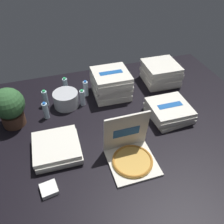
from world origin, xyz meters
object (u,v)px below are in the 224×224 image
(pizza_stack_right_near, at_px, (57,148))
(water_bottle_4, at_px, (82,98))
(pizza_stack_left_near, at_px, (111,84))
(ice_bucket, at_px, (66,99))
(potted_plant, at_px, (9,106))
(napkin_pile, at_px, (49,189))
(pizza_stack_center_near, at_px, (169,111))
(pizza_stack_left_far, at_px, (161,73))
(water_bottle_3, at_px, (65,85))
(open_pizza_box, at_px, (131,154))
(water_bottle_1, at_px, (45,98))
(water_bottle_2, at_px, (46,111))
(water_bottle_0, at_px, (86,89))

(pizza_stack_right_near, height_order, water_bottle_4, water_bottle_4)
(pizza_stack_left_near, xyz_separation_m, ice_bucket, (-0.53, -0.05, -0.06))
(potted_plant, distance_m, napkin_pile, 0.94)
(pizza_stack_right_near, bearing_deg, pizza_stack_center_near, 6.99)
(pizza_stack_right_near, height_order, pizza_stack_left_far, pizza_stack_left_far)
(water_bottle_3, bearing_deg, pizza_stack_right_near, -103.91)
(open_pizza_box, bearing_deg, pizza_stack_center_near, 35.29)
(ice_bucket, height_order, napkin_pile, ice_bucket)
(ice_bucket, bearing_deg, water_bottle_3, 82.01)
(water_bottle_1, xyz_separation_m, napkin_pile, (-0.09, -1.10, -0.07))
(water_bottle_1, distance_m, water_bottle_2, 0.22)
(open_pizza_box, distance_m, pizza_stack_left_near, 0.98)
(napkin_pile, bearing_deg, pizza_stack_left_far, 37.14)
(water_bottle_0, distance_m, water_bottle_2, 0.55)
(pizza_stack_center_near, relative_size, water_bottle_3, 2.17)
(pizza_stack_center_near, bearing_deg, pizza_stack_left_near, 129.38)
(pizza_stack_left_far, xyz_separation_m, water_bottle_2, (-1.43, -0.26, -0.04))
(pizza_stack_left_far, xyz_separation_m, potted_plant, (-1.75, -0.25, 0.09))
(open_pizza_box, height_order, pizza_stack_right_near, open_pizza_box)
(pizza_stack_left_far, height_order, ice_bucket, pizza_stack_left_far)
(pizza_stack_right_near, distance_m, water_bottle_2, 0.52)
(pizza_stack_right_near, xyz_separation_m, pizza_stack_left_far, (1.39, 0.77, 0.07))
(pizza_stack_center_near, height_order, pizza_stack_left_near, pizza_stack_left_near)
(pizza_stack_left_far, bearing_deg, ice_bucket, -174.55)
(ice_bucket, distance_m, water_bottle_1, 0.23)
(pizza_stack_left_near, distance_m, napkin_pile, 1.37)
(pizza_stack_center_near, xyz_separation_m, potted_plant, (-1.54, 0.37, 0.15))
(open_pizza_box, bearing_deg, potted_plant, 140.68)
(pizza_stack_center_near, xyz_separation_m, water_bottle_3, (-0.95, 0.77, 0.02))
(water_bottle_3, bearing_deg, napkin_pile, -104.94)
(pizza_stack_right_near, bearing_deg, water_bottle_1, 91.92)
(open_pizza_box, distance_m, pizza_stack_center_near, 0.72)
(water_bottle_3, relative_size, potted_plant, 0.48)
(pizza_stack_center_near, height_order, water_bottle_1, water_bottle_1)
(pizza_stack_left_far, height_order, napkin_pile, pizza_stack_left_far)
(pizza_stack_left_far, height_order, water_bottle_1, pizza_stack_left_far)
(open_pizza_box, bearing_deg, water_bottle_1, 121.83)
(ice_bucket, bearing_deg, pizza_stack_right_near, -106.15)
(pizza_stack_right_near, distance_m, water_bottle_3, 0.94)
(napkin_pile, bearing_deg, potted_plant, 105.65)
(pizza_stack_left_near, distance_m, potted_plant, 1.10)
(pizza_stack_left_near, bearing_deg, water_bottle_4, -166.27)
(pizza_stack_right_near, relative_size, ice_bucket, 1.56)
(water_bottle_3, height_order, water_bottle_4, same)
(ice_bucket, relative_size, water_bottle_4, 1.39)
(pizza_stack_left_far, relative_size, water_bottle_2, 2.27)
(open_pizza_box, relative_size, pizza_stack_left_near, 0.95)
(ice_bucket, bearing_deg, water_bottle_2, -148.30)
(open_pizza_box, height_order, ice_bucket, open_pizza_box)
(open_pizza_box, xyz_separation_m, water_bottle_2, (-0.64, 0.78, 0.02))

